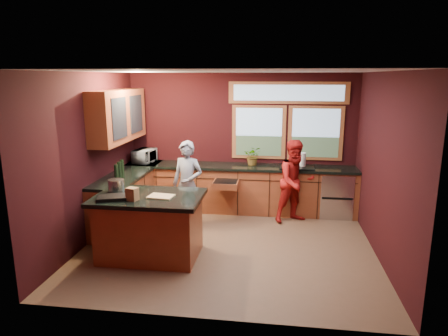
% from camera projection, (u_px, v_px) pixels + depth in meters
% --- Properties ---
extents(floor, '(4.50, 4.50, 0.00)m').
position_uv_depth(floor, '(229.00, 245.00, 6.36)').
color(floor, brown).
rests_on(floor, ground).
extents(room_shell, '(4.52, 4.02, 2.71)m').
position_uv_depth(room_shell, '(194.00, 130.00, 6.35)').
color(room_shell, black).
rests_on(room_shell, ground).
extents(back_counter, '(4.50, 0.64, 0.93)m').
position_uv_depth(back_counter, '(249.00, 189.00, 7.87)').
color(back_counter, brown).
rests_on(back_counter, floor).
extents(left_counter, '(0.64, 2.30, 0.93)m').
position_uv_depth(left_counter, '(129.00, 197.00, 7.34)').
color(left_counter, brown).
rests_on(left_counter, floor).
extents(island, '(1.55, 1.05, 0.95)m').
position_uv_depth(island, '(150.00, 226.00, 5.88)').
color(island, brown).
rests_on(island, floor).
extents(person_grey, '(0.63, 0.49, 1.54)m').
position_uv_depth(person_grey, '(188.00, 184.00, 7.02)').
color(person_grey, slate).
rests_on(person_grey, floor).
extents(person_red, '(0.93, 0.87, 1.53)m').
position_uv_depth(person_red, '(295.00, 181.00, 7.26)').
color(person_red, '#A11512').
rests_on(person_red, floor).
extents(microwave, '(0.41, 0.54, 0.27)m').
position_uv_depth(microwave, '(145.00, 156.00, 8.02)').
color(microwave, '#999999').
rests_on(microwave, left_counter).
extents(potted_plant, '(0.33, 0.29, 0.37)m').
position_uv_depth(potted_plant, '(253.00, 156.00, 7.77)').
color(potted_plant, '#999999').
rests_on(potted_plant, back_counter).
extents(paper_towel, '(0.12, 0.12, 0.28)m').
position_uv_depth(paper_towel, '(303.00, 160.00, 7.60)').
color(paper_towel, white).
rests_on(paper_towel, back_counter).
extents(cutting_board, '(0.38, 0.29, 0.02)m').
position_uv_depth(cutting_board, '(161.00, 196.00, 5.70)').
color(cutting_board, tan).
rests_on(cutting_board, island).
extents(stock_pot, '(0.24, 0.24, 0.18)m').
position_uv_depth(stock_pot, '(116.00, 185.00, 5.97)').
color(stock_pot, '#A9A9AD').
rests_on(stock_pot, island).
extents(paper_bag, '(0.18, 0.16, 0.18)m').
position_uv_depth(paper_bag, '(132.00, 194.00, 5.53)').
color(paper_bag, brown).
rests_on(paper_bag, island).
extents(black_tray, '(0.47, 0.40, 0.05)m').
position_uv_depth(black_tray, '(112.00, 198.00, 5.59)').
color(black_tray, black).
rests_on(black_tray, island).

